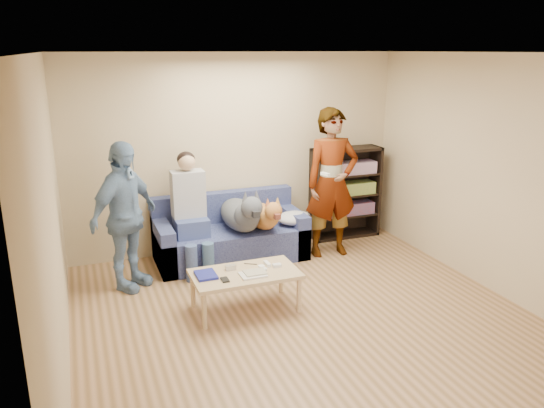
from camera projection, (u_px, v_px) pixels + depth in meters
name	position (u px, v px, depth m)	size (l,w,h in m)	color
ground	(316.00, 330.00, 5.16)	(5.00, 5.00, 0.00)	brown
ceiling	(323.00, 53.00, 4.43)	(5.00, 5.00, 0.00)	white
wall_back	(237.00, 153.00, 7.04)	(4.50, 4.50, 0.00)	tan
wall_front	(544.00, 335.00, 2.55)	(4.50, 4.50, 0.00)	tan
wall_left	(52.00, 231.00, 4.03)	(5.00, 5.00, 0.00)	tan
wall_right	(512.00, 181.00, 5.57)	(5.00, 5.00, 0.00)	tan
blanket	(294.00, 218.00, 6.92)	(0.47, 0.40, 0.16)	#AAAAAF
person_standing_right	(332.00, 183.00, 6.83)	(0.71, 0.46, 1.93)	gray
person_standing_left	(125.00, 217.00, 5.86)	(0.99, 0.41, 1.69)	#7C9BC7
held_controller	(325.00, 174.00, 6.54)	(0.04, 0.13, 0.03)	white
notebook_blue	(206.00, 275.00, 5.36)	(0.20, 0.26, 0.03)	navy
papers	(253.00, 275.00, 5.38)	(0.26, 0.20, 0.01)	silver
magazine	(255.00, 272.00, 5.40)	(0.22, 0.17, 0.01)	#A9A187
camera_silver	(231.00, 267.00, 5.51)	(0.11, 0.06, 0.05)	#AEAEB2
controller_a	(267.00, 264.00, 5.64)	(0.04, 0.13, 0.03)	white
controller_b	(277.00, 265.00, 5.59)	(0.09, 0.06, 0.03)	silver
headphone_cup_a	(264.00, 269.00, 5.50)	(0.07, 0.07, 0.02)	silver
headphone_cup_b	(261.00, 266.00, 5.57)	(0.07, 0.07, 0.02)	white
pen_orange	(248.00, 278.00, 5.30)	(0.01, 0.01, 0.14)	orange
pen_black	(251.00, 264.00, 5.66)	(0.01, 0.01, 0.14)	black
wallet	(225.00, 280.00, 5.26)	(0.07, 0.12, 0.01)	black
sofa	(230.00, 237.00, 6.88)	(1.90, 0.85, 0.82)	#515B93
person_seated	(190.00, 208.00, 6.45)	(0.40, 0.73, 1.47)	#3B4B82
dog_gray	(242.00, 214.00, 6.63)	(0.43, 1.26, 0.62)	#4E5159
dog_tan	(263.00, 215.00, 6.71)	(0.35, 1.14, 0.51)	#A95D33
coffee_table	(245.00, 276.00, 5.47)	(1.10, 0.60, 0.42)	tan
bookshelf	(345.00, 191.00, 7.59)	(1.00, 0.34, 1.30)	black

